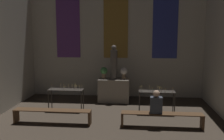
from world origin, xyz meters
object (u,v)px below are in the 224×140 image
object	(u,v)px
flower_vase_left	(104,72)
flower_vase_right	(124,72)
pew_back_right	(162,116)
person_seated	(156,103)
statue	(114,63)
candle_rack_right	(157,94)
altar	(114,90)
candle_rack_left	(66,92)
pew_back_left	(52,113)

from	to	relation	value
flower_vase_left	flower_vase_right	size ratio (longest dim) A/B	1.00
pew_back_right	person_seated	world-z (taller)	person_seated
statue	flower_vase_right	distance (m)	0.55
pew_back_right	statue	bearing A→B (deg)	121.74
candle_rack_right	person_seated	world-z (taller)	person_seated
altar	person_seated	bearing A→B (deg)	-61.01
candle_rack_left	pew_back_left	bearing A→B (deg)	-92.25
candle_rack_right	pew_back_left	world-z (taller)	candle_rack_right
altar	person_seated	distance (m)	3.18
statue	person_seated	size ratio (longest dim) A/B	1.99
statue	candle_rack_left	bearing A→B (deg)	-140.57
candle_rack_right	flower_vase_right	bearing A→B (deg)	132.34
pew_back_left	pew_back_right	xyz separation A→B (m)	(3.43, 0.00, 0.00)
statue	pew_back_left	bearing A→B (deg)	-121.74
altar	pew_back_right	bearing A→B (deg)	-58.26
altar	person_seated	size ratio (longest dim) A/B	1.82
candle_rack_left	candle_rack_right	bearing A→B (deg)	-0.08
flower_vase_left	flower_vase_right	distance (m)	0.83
altar	statue	size ratio (longest dim) A/B	0.91
flower_vase_right	candle_rack_right	size ratio (longest dim) A/B	0.38
flower_vase_right	statue	bearing A→B (deg)	180.00
flower_vase_left	pew_back_right	distance (m)	3.62
altar	statue	distance (m)	1.14
statue	flower_vase_right	size ratio (longest dim) A/B	2.89
flower_vase_right	pew_back_right	bearing A→B (deg)	-64.90
pew_back_right	person_seated	xyz separation A→B (m)	(-0.18, -0.00, 0.42)
statue	flower_vase_left	world-z (taller)	statue
flower_vase_right	person_seated	size ratio (longest dim) A/B	0.69
altar	pew_back_left	xyz separation A→B (m)	(-1.72, -2.78, -0.14)
flower_vase_right	person_seated	distance (m)	3.04
flower_vase_left	candle_rack_left	bearing A→B (deg)	-132.34
candle_rack_left	flower_vase_right	bearing A→B (deg)	33.32
statue	candle_rack_left	xyz separation A→B (m)	(-1.66, -1.37, -0.93)
statue	candle_rack_left	distance (m)	2.35
candle_rack_left	pew_back_right	xyz separation A→B (m)	(3.38, -1.41, -0.35)
candle_rack_left	pew_back_left	size ratio (longest dim) A/B	0.52
statue	person_seated	distance (m)	3.29
candle_rack_right	person_seated	xyz separation A→B (m)	(-0.13, -1.40, 0.07)
candle_rack_left	person_seated	size ratio (longest dim) A/B	1.83
pew_back_right	candle_rack_right	bearing A→B (deg)	92.08
altar	statue	xyz separation A→B (m)	(0.00, 0.00, 1.14)
altar	flower_vase_left	size ratio (longest dim) A/B	2.64
candle_rack_right	pew_back_left	bearing A→B (deg)	-157.46
altar	pew_back_left	bearing A→B (deg)	-121.74
flower_vase_left	person_seated	distance (m)	3.43
flower_vase_right	candle_rack_right	xyz separation A→B (m)	(1.25, -1.37, -0.57)
pew_back_left	pew_back_right	distance (m)	3.43
statue	person_seated	world-z (taller)	statue
candle_rack_right	pew_back_right	world-z (taller)	candle_rack_right
statue	person_seated	bearing A→B (deg)	-61.01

